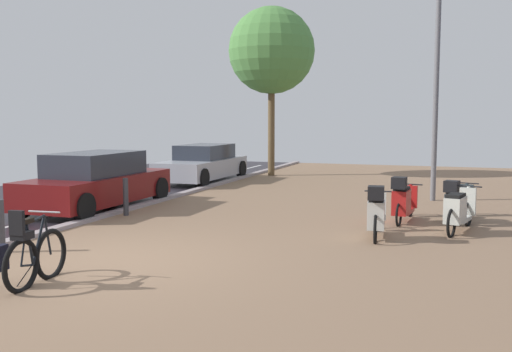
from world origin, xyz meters
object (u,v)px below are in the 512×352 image
(bollard_far, at_px, (126,197))
(street_tree, at_px, (272,51))
(parked_car_far, at_px, (203,164))
(parked_car_near, at_px, (97,182))
(bicycle_foreground, at_px, (31,256))
(scooter_mid, at_px, (376,213))
(scooter_extra, at_px, (458,211))
(scooter_far, at_px, (403,201))
(bollard_near, at_px, (1,226))
(scooter_near, at_px, (457,201))
(lamp_post, at_px, (437,70))

(bollard_far, bearing_deg, street_tree, 87.97)
(parked_car_far, xyz_separation_m, bollard_far, (1.29, -7.11, -0.18))
(parked_car_near, bearing_deg, bicycle_foreground, -62.88)
(scooter_mid, xyz_separation_m, parked_car_near, (-6.98, 1.41, 0.18))
(scooter_mid, distance_m, parked_car_near, 7.12)
(bicycle_foreground, distance_m, scooter_extra, 7.77)
(street_tree, distance_m, bollard_far, 10.75)
(scooter_mid, height_order, scooter_far, scooter_mid)
(scooter_mid, bearing_deg, parked_car_near, 168.61)
(bicycle_foreground, distance_m, parked_car_near, 6.64)
(parked_car_near, relative_size, parked_car_far, 0.98)
(bicycle_foreground, relative_size, bollard_near, 1.57)
(scooter_near, distance_m, bollard_far, 7.34)
(bicycle_foreground, height_order, scooter_far, bicycle_foreground)
(scooter_extra, bearing_deg, scooter_mid, -142.46)
(bicycle_foreground, relative_size, street_tree, 0.22)
(scooter_near, relative_size, parked_car_near, 0.39)
(scooter_far, xyz_separation_m, bollard_near, (-6.04, -4.96, -0.02))
(scooter_near, bearing_deg, scooter_extra, -88.91)
(bollard_near, height_order, bollard_far, bollard_near)
(scooter_near, xyz_separation_m, bollard_near, (-7.13, -5.57, 0.01))
(lamp_post, relative_size, bollard_far, 7.37)
(lamp_post, bearing_deg, scooter_extra, -81.76)
(bicycle_foreground, height_order, lamp_post, lamp_post)
(street_tree, bearing_deg, scooter_far, -56.82)
(bollard_near, bearing_deg, scooter_near, 38.01)
(lamp_post, xyz_separation_m, street_tree, (-6.17, 5.05, 1.24))
(scooter_near, bearing_deg, street_tree, 129.92)
(bicycle_foreground, relative_size, scooter_near, 0.80)
(parked_car_far, relative_size, bollard_near, 5.09)
(parked_car_far, relative_size, bollard_far, 5.22)
(scooter_near, bearing_deg, scooter_far, -150.69)
(parked_car_near, xyz_separation_m, street_tree, (1.60, 9.13, 4.08))
(scooter_extra, xyz_separation_m, bollard_far, (-7.15, -0.40, 0.01))
(bollard_near, bearing_deg, scooter_extra, 30.60)
(bicycle_foreground, relative_size, scooter_extra, 0.74)
(bollard_near, relative_size, bollard_far, 1.03)
(parked_car_far, height_order, bollard_near, parked_car_far)
(scooter_far, bearing_deg, parked_car_near, -176.69)
(bollard_near, xyz_separation_m, bollard_far, (0.00, 3.83, -0.01))
(scooter_far, bearing_deg, scooter_mid, -99.84)
(parked_car_far, bearing_deg, bollard_near, -83.30)
(street_tree, bearing_deg, bicycle_foreground, -84.59)
(scooter_far, height_order, street_tree, street_tree)
(scooter_mid, height_order, parked_car_near, parked_car_near)
(street_tree, bearing_deg, bollard_near, -91.46)
(parked_car_far, height_order, lamp_post, lamp_post)
(scooter_extra, height_order, parked_car_far, parked_car_far)
(scooter_far, height_order, parked_car_near, parked_car_near)
(parked_car_near, bearing_deg, scooter_far, 3.31)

